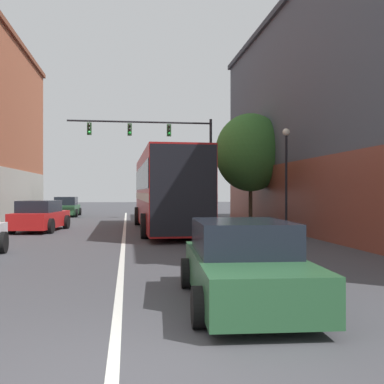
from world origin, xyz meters
The scene contains 8 objects.
lane_center_line centered at (0.00, 14.97, 0.00)m, with size 0.14×41.95×0.01m.
bus centered at (1.98, 17.25, 2.00)m, with size 2.90×12.19×3.57m.
hatchback_foreground centered at (2.06, 2.98, 0.63)m, with size 2.13×4.20×1.34m.
parked_car_left_near centered at (-3.91, 17.62, 0.69)m, with size 2.33×4.44×1.44m.
parked_car_left_mid centered at (-4.46, 30.88, 0.69)m, with size 1.91×4.03×1.48m.
traffic_signal_gantry centered at (2.58, 25.93, 5.14)m, with size 9.67×0.36×6.84m.
street_lamp centered at (6.78, 13.92, 2.62)m, with size 0.32×0.32×4.53m.
street_tree_near centered at (6.63, 18.94, 3.95)m, with size 3.77×3.40×6.03m.
Camera 1 is at (0.15, -4.26, 1.83)m, focal length 42.00 mm.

